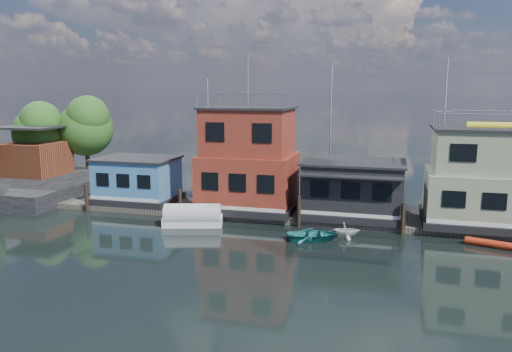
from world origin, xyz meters
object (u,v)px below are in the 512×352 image
(houseboat_blue, at_px, (137,180))
(tarp_runabout, at_px, (193,217))
(houseboat_green, at_px, (488,179))
(red_kayak, at_px, (493,244))
(houseboat_red, at_px, (248,161))
(dinghy_teal, at_px, (313,235))
(houseboat_dark, at_px, (353,189))
(dinghy_white, at_px, (345,230))

(houseboat_blue, relative_size, tarp_runabout, 1.44)
(houseboat_green, relative_size, red_kayak, 2.63)
(houseboat_red, distance_m, houseboat_green, 17.01)
(dinghy_teal, bearing_deg, houseboat_blue, 51.42)
(houseboat_dark, height_order, tarp_runabout, houseboat_dark)
(houseboat_red, relative_size, dinghy_teal, 3.48)
(houseboat_dark, relative_size, tarp_runabout, 1.66)
(red_kayak, bearing_deg, houseboat_blue, -172.58)
(houseboat_green, bearing_deg, houseboat_blue, -180.00)
(houseboat_red, bearing_deg, dinghy_teal, -43.10)
(houseboat_red, relative_size, dinghy_white, 6.13)
(dinghy_teal, relative_size, dinghy_white, 1.76)
(houseboat_dark, relative_size, red_kayak, 2.32)
(houseboat_dark, bearing_deg, houseboat_blue, 179.94)
(houseboat_blue, distance_m, houseboat_dark, 17.50)
(houseboat_dark, distance_m, red_kayak, 10.00)
(red_kayak, xyz_separation_m, tarp_runabout, (-19.70, -0.21, 0.40))
(houseboat_green, bearing_deg, houseboat_red, -180.00)
(houseboat_blue, xyz_separation_m, dinghy_white, (17.40, -4.39, -1.70))
(houseboat_green, distance_m, dinghy_white, 10.55)
(houseboat_red, relative_size, tarp_runabout, 2.66)
(houseboat_red, height_order, dinghy_white, houseboat_red)
(red_kayak, distance_m, tarp_runabout, 19.71)
(houseboat_red, height_order, houseboat_green, houseboat_red)
(houseboat_red, height_order, houseboat_dark, houseboat_red)
(houseboat_green, bearing_deg, tarp_runabout, -167.61)
(dinghy_white, bearing_deg, houseboat_dark, -14.54)
(tarp_runabout, distance_m, dinghy_white, 10.76)
(houseboat_dark, height_order, red_kayak, houseboat_dark)
(houseboat_red, xyz_separation_m, dinghy_teal, (5.94, -5.56, -3.75))
(houseboat_blue, bearing_deg, red_kayak, -8.95)
(houseboat_dark, xyz_separation_m, houseboat_green, (9.00, 0.02, 1.13))
(houseboat_blue, distance_m, dinghy_teal, 16.51)
(houseboat_dark, bearing_deg, dinghy_white, -91.33)
(red_kayak, height_order, tarp_runabout, tarp_runabout)
(houseboat_red, bearing_deg, red_kayak, -13.84)
(houseboat_dark, bearing_deg, dinghy_teal, -110.40)
(houseboat_green, xyz_separation_m, red_kayak, (-0.16, -4.15, -3.32))
(red_kayak, distance_m, dinghy_white, 8.95)
(houseboat_blue, xyz_separation_m, houseboat_dark, (17.50, -0.02, 0.21))
(houseboat_blue, height_order, tarp_runabout, houseboat_blue)
(houseboat_green, relative_size, dinghy_white, 4.34)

